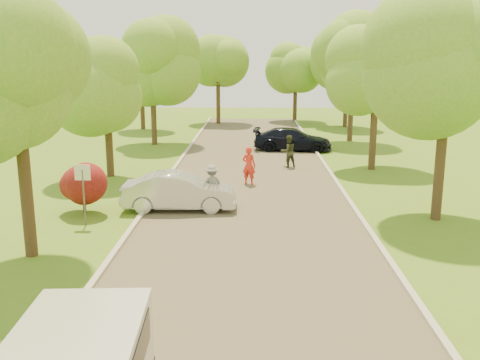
# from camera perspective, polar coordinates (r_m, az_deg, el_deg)

# --- Properties ---
(ground) EXTENTS (100.00, 100.00, 0.00)m
(ground) POSITION_cam_1_polar(r_m,az_deg,el_deg) (15.06, 0.95, -9.60)
(ground) COLOR #4B771C
(ground) RESTS_ON ground
(road) EXTENTS (8.00, 60.00, 0.01)m
(road) POSITION_cam_1_polar(r_m,az_deg,el_deg) (22.66, 1.11, -1.83)
(road) COLOR #4C4438
(road) RESTS_ON ground
(curb_left) EXTENTS (0.18, 60.00, 0.12)m
(curb_left) POSITION_cam_1_polar(r_m,az_deg,el_deg) (23.02, -9.03, -1.62)
(curb_left) COLOR #B2AD9E
(curb_left) RESTS_ON ground
(curb_right) EXTENTS (0.18, 60.00, 0.12)m
(curb_right) POSITION_cam_1_polar(r_m,az_deg,el_deg) (22.99, 11.25, -1.73)
(curb_right) COLOR #B2AD9E
(curb_right) RESTS_ON ground
(street_sign) EXTENTS (0.55, 0.06, 2.17)m
(street_sign) POSITION_cam_1_polar(r_m,az_deg,el_deg) (19.32, -16.40, -0.19)
(street_sign) COLOR #59595E
(street_sign) RESTS_ON ground
(red_shrub) EXTENTS (1.70, 1.70, 1.95)m
(red_shrub) POSITION_cam_1_polar(r_m,az_deg,el_deg) (20.97, -16.40, -0.50)
(red_shrub) COLOR #382619
(red_shrub) RESTS_ON ground
(tree_l_mida) EXTENTS (4.71, 4.60, 7.39)m
(tree_l_mida) POSITION_cam_1_polar(r_m,az_deg,el_deg) (16.24, -22.12, 9.88)
(tree_l_mida) COLOR #382619
(tree_l_mida) RESTS_ON ground
(tree_l_midb) EXTENTS (4.30, 4.20, 6.62)m
(tree_l_midb) POSITION_cam_1_polar(r_m,az_deg,el_deg) (26.85, -13.74, 10.01)
(tree_l_midb) COLOR #382619
(tree_l_midb) RESTS_ON ground
(tree_l_far) EXTENTS (4.92, 4.80, 7.79)m
(tree_l_far) POSITION_cam_1_polar(r_m,az_deg,el_deg) (36.50, -9.06, 12.26)
(tree_l_far) COLOR #382619
(tree_l_far) RESTS_ON ground
(tree_r_mida) EXTENTS (5.13, 5.00, 7.95)m
(tree_r_mida) POSITION_cam_1_polar(r_m,az_deg,el_deg) (20.15, 21.95, 11.34)
(tree_r_mida) COLOR #382619
(tree_r_mida) RESTS_ON ground
(tree_r_midb) EXTENTS (4.51, 4.40, 7.01)m
(tree_r_midb) POSITION_cam_1_polar(r_m,az_deg,el_deg) (28.68, 14.74, 10.71)
(tree_r_midb) COLOR #382619
(tree_r_midb) RESTS_ON ground
(tree_r_far) EXTENTS (5.33, 5.20, 8.34)m
(tree_r_far) POSITION_cam_1_polar(r_m,az_deg,el_deg) (38.59, 12.34, 12.70)
(tree_r_far) COLOR #382619
(tree_r_far) RESTS_ON ground
(tree_bg_a) EXTENTS (5.12, 5.00, 7.72)m
(tree_bg_a) POSITION_cam_1_polar(r_m,az_deg,el_deg) (44.81, -10.28, 12.11)
(tree_bg_a) COLOR #382619
(tree_bg_a) RESTS_ON ground
(tree_bg_b) EXTENTS (5.12, 5.00, 7.95)m
(tree_bg_b) POSITION_cam_1_polar(r_m,az_deg,el_deg) (46.64, 11.69, 12.35)
(tree_bg_b) COLOR #382619
(tree_bg_b) RESTS_ON ground
(tree_bg_c) EXTENTS (4.92, 4.80, 7.33)m
(tree_bg_c) POSITION_cam_1_polar(r_m,az_deg,el_deg) (48.01, -2.11, 11.99)
(tree_bg_c) COLOR #382619
(tree_bg_c) RESTS_ON ground
(tree_bg_d) EXTENTS (5.12, 5.00, 7.72)m
(tree_bg_d) POSITION_cam_1_polar(r_m,az_deg,el_deg) (50.09, 6.24, 12.29)
(tree_bg_d) COLOR #382619
(tree_bg_d) RESTS_ON ground
(silver_sedan) EXTENTS (4.44, 1.66, 1.45)m
(silver_sedan) POSITION_cam_1_polar(r_m,az_deg,el_deg) (20.79, -6.47, -1.23)
(silver_sedan) COLOR silver
(silver_sedan) RESTS_ON ground
(dark_sedan) EXTENTS (5.12, 2.50, 1.43)m
(dark_sedan) POSITION_cam_1_polar(r_m,az_deg,el_deg) (34.23, 5.63, 4.34)
(dark_sedan) COLOR black
(dark_sedan) RESTS_ON ground
(longboard) EXTENTS (0.45, 0.83, 0.09)m
(longboard) POSITION_cam_1_polar(r_m,az_deg,el_deg) (21.36, -3.00, -2.54)
(longboard) COLOR black
(longboard) RESTS_ON ground
(skateboarder) EXTENTS (1.14, 0.85, 1.56)m
(skateboarder) POSITION_cam_1_polar(r_m,az_deg,el_deg) (21.16, -3.02, -0.46)
(skateboarder) COLOR gray
(skateboarder) RESTS_ON longboard
(person_striped) EXTENTS (0.76, 0.63, 1.78)m
(person_striped) POSITION_cam_1_polar(r_m,az_deg,el_deg) (24.78, 0.96, 1.54)
(person_striped) COLOR red
(person_striped) RESTS_ON ground
(person_olive) EXTENTS (1.03, 0.93, 1.74)m
(person_olive) POSITION_cam_1_polar(r_m,az_deg,el_deg) (28.81, 5.16, 3.06)
(person_olive) COLOR #2E331E
(person_olive) RESTS_ON ground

